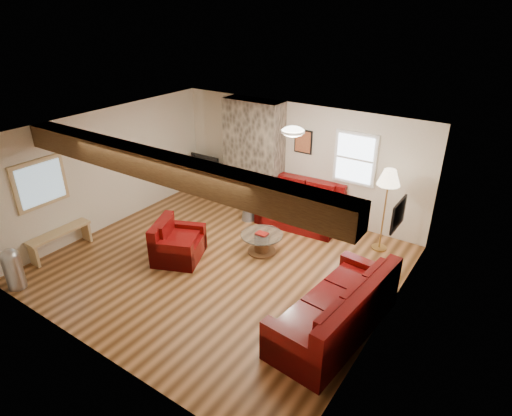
{
  "coord_description": "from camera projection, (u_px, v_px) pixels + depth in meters",
  "views": [
    {
      "loc": [
        4.32,
        -5.23,
        4.45
      ],
      "look_at": [
        0.49,
        0.4,
        1.13
      ],
      "focal_mm": 30.0,
      "sensor_mm": 36.0,
      "label": 1
    }
  ],
  "objects": [
    {
      "name": "room",
      "position": [
        220.0,
        203.0,
        7.47
      ],
      "size": [
        8.0,
        8.0,
        8.0
      ],
      "color": "#543116",
      "rests_on": "ground"
    },
    {
      "name": "oak_beam",
      "position": [
        162.0,
        167.0,
        6.07
      ],
      "size": [
        6.0,
        0.36,
        0.38
      ],
      "primitive_type": "cube",
      "color": "#351F10",
      "rests_on": "room"
    },
    {
      "name": "chimney_breast",
      "position": [
        253.0,
        156.0,
        9.84
      ],
      "size": [
        1.4,
        0.67,
        2.5
      ],
      "color": "#38322B",
      "rests_on": "floor"
    },
    {
      "name": "back_window",
      "position": [
        355.0,
        159.0,
        8.67
      ],
      "size": [
        0.9,
        0.08,
        1.1
      ],
      "primitive_type": null,
      "color": "white",
      "rests_on": "room"
    },
    {
      "name": "hatch_window",
      "position": [
        40.0,
        183.0,
        7.76
      ],
      "size": [
        0.08,
        1.0,
        0.9
      ],
      "primitive_type": null,
      "color": "tan",
      "rests_on": "room"
    },
    {
      "name": "ceiling_dome",
      "position": [
        293.0,
        133.0,
        7.16
      ],
      "size": [
        0.4,
        0.4,
        0.18
      ],
      "primitive_type": null,
      "color": "white",
      "rests_on": "room"
    },
    {
      "name": "artwork_back",
      "position": [
        303.0,
        142.0,
        9.21
      ],
      "size": [
        0.42,
        0.06,
        0.52
      ],
      "primitive_type": null,
      "color": "black",
      "rests_on": "room"
    },
    {
      "name": "artwork_right",
      "position": [
        398.0,
        214.0,
        5.98
      ],
      "size": [
        0.06,
        0.55,
        0.42
      ],
      "primitive_type": null,
      "color": "black",
      "rests_on": "room"
    },
    {
      "name": "sofa_three",
      "position": [
        335.0,
        306.0,
        6.21
      ],
      "size": [
        1.18,
        2.39,
        0.89
      ],
      "primitive_type": null,
      "rotation": [
        0.0,
        0.0,
        -1.67
      ],
      "color": "#460507",
      "rests_on": "floor"
    },
    {
      "name": "loveseat",
      "position": [
        300.0,
        204.0,
        9.26
      ],
      "size": [
        1.81,
        1.14,
        0.92
      ],
      "primitive_type": null,
      "rotation": [
        0.0,
        0.0,
        0.08
      ],
      "color": "#460507",
      "rests_on": "floor"
    },
    {
      "name": "armchair_red",
      "position": [
        178.0,
        240.0,
        8.03
      ],
      "size": [
        1.12,
        1.18,
        0.76
      ],
      "primitive_type": null,
      "rotation": [
        0.0,
        0.0,
        1.98
      ],
      "color": "#460507",
      "rests_on": "floor"
    },
    {
      "name": "coffee_table",
      "position": [
        262.0,
        243.0,
        8.29
      ],
      "size": [
        0.82,
        0.82,
        0.43
      ],
      "color": "#4A2A17",
      "rests_on": "floor"
    },
    {
      "name": "tv_cabinet",
      "position": [
        208.0,
        181.0,
        11.03
      ],
      "size": [
        0.94,
        0.37,
        0.47
      ],
      "primitive_type": "cube",
      "color": "black",
      "rests_on": "floor"
    },
    {
      "name": "television",
      "position": [
        207.0,
        164.0,
        10.82
      ],
      "size": [
        0.86,
        0.11,
        0.49
      ],
      "primitive_type": "imported",
      "color": "black",
      "rests_on": "tv_cabinet"
    },
    {
      "name": "floor_lamp",
      "position": [
        389.0,
        182.0,
        7.88
      ],
      "size": [
        0.43,
        0.43,
        1.67
      ],
      "color": "#AB8647",
      "rests_on": "floor"
    },
    {
      "name": "pine_bench",
      "position": [
        61.0,
        242.0,
        8.28
      ],
      "size": [
        0.29,
        1.23,
        0.46
      ],
      "primitive_type": null,
      "color": "tan",
      "rests_on": "floor"
    },
    {
      "name": "pedal_bin",
      "position": [
        13.0,
        269.0,
        7.2
      ],
      "size": [
        0.37,
        0.37,
        0.75
      ],
      "primitive_type": null,
      "rotation": [
        0.0,
        0.0,
        0.26
      ],
      "color": "#ACADB1",
      "rests_on": "floor"
    },
    {
      "name": "coal_bucket",
      "position": [
        248.0,
        214.0,
        9.56
      ],
      "size": [
        0.31,
        0.31,
        0.29
      ],
      "primitive_type": null,
      "color": "gray",
      "rests_on": "floor"
    }
  ]
}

